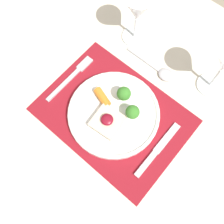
# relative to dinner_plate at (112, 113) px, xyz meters

# --- Properties ---
(ground_plane) EXTENTS (8.00, 8.00, 0.00)m
(ground_plane) POSITION_rel_dinner_plate_xyz_m (0.00, 0.00, -0.74)
(ground_plane) COLOR gray
(dining_table) EXTENTS (1.53, 1.09, 0.72)m
(dining_table) POSITION_rel_dinner_plate_xyz_m (0.00, 0.00, -0.09)
(dining_table) COLOR beige
(dining_table) RESTS_ON ground_plane
(placemat) EXTENTS (0.42, 0.31, 0.00)m
(placemat) POSITION_rel_dinner_plate_xyz_m (0.00, 0.00, -0.02)
(placemat) COLOR maroon
(placemat) RESTS_ON dining_table
(dinner_plate) EXTENTS (0.26, 0.26, 0.07)m
(dinner_plate) POSITION_rel_dinner_plate_xyz_m (0.00, 0.00, 0.00)
(dinner_plate) COLOR white
(dinner_plate) RESTS_ON placemat
(fork) EXTENTS (0.02, 0.19, 0.01)m
(fork) POSITION_rel_dinner_plate_xyz_m (-0.17, 0.02, -0.01)
(fork) COLOR #B2B2B7
(fork) RESTS_ON placemat
(knife) EXTENTS (0.02, 0.19, 0.01)m
(knife) POSITION_rel_dinner_plate_xyz_m (0.16, -0.01, -0.01)
(knife) COLOR #B2B2B7
(knife) RESTS_ON placemat
(spoon) EXTENTS (0.18, 0.04, 0.01)m
(spoon) POSITION_rel_dinner_plate_xyz_m (0.02, 0.20, -0.01)
(spoon) COLOR #B2B2B7
(spoon) RESTS_ON dining_table
(wine_glass_far) EXTENTS (0.09, 0.09, 0.17)m
(wine_glass_far) POSITION_rel_dinner_plate_xyz_m (-0.12, 0.25, 0.10)
(wine_glass_far) COLOR white
(wine_glass_far) RESTS_ON dining_table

